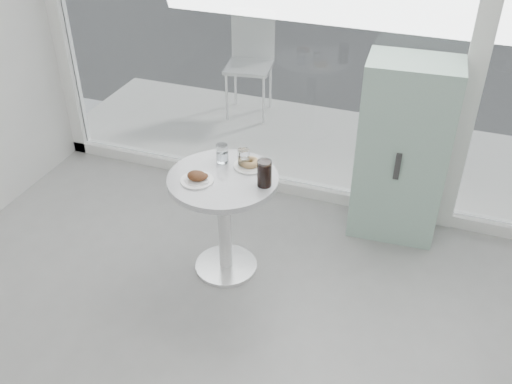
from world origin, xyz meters
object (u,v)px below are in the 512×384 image
at_px(mint_cabinet, 402,151).
at_px(cola_glass, 264,174).
at_px(patio_chair, 251,57).
at_px(plate_fritter, 198,178).
at_px(plate_donut, 250,164).
at_px(water_tumbler_a, 222,155).
at_px(main_table, 224,205).
at_px(water_tumbler_b, 244,159).

height_order(mint_cabinet, cola_glass, mint_cabinet).
bearing_deg(patio_chair, plate_fritter, -85.59).
relative_size(plate_donut, cola_glass, 1.23).
distance_m(plate_fritter, water_tumbler_a, 0.28).
bearing_deg(plate_donut, water_tumbler_a, -177.38).
bearing_deg(water_tumbler_a, plate_donut, 2.62).
bearing_deg(mint_cabinet, patio_chair, 135.39).
xyz_separation_m(main_table, water_tumbler_a, (-0.07, 0.17, 0.28)).
xyz_separation_m(main_table, mint_cabinet, (1.02, 0.88, 0.13)).
bearing_deg(cola_glass, mint_cabinet, 49.80).
xyz_separation_m(mint_cabinet, water_tumbler_b, (-0.94, -0.71, 0.14)).
bearing_deg(main_table, mint_cabinet, 40.67).
xyz_separation_m(plate_fritter, plate_donut, (0.25, 0.28, -0.01)).
xyz_separation_m(plate_fritter, water_tumbler_a, (0.06, 0.27, 0.03)).
bearing_deg(plate_fritter, cola_glass, 13.99).
relative_size(main_table, mint_cabinet, 0.56).
height_order(plate_donut, water_tumbler_a, water_tumbler_a).
bearing_deg(patio_chair, plate_donut, -78.09).
height_order(main_table, plate_donut, plate_donut).
bearing_deg(water_tumbler_b, main_table, -115.48).
bearing_deg(cola_glass, patio_chair, 112.43).
bearing_deg(main_table, plate_donut, 56.19).
relative_size(patio_chair, plate_fritter, 4.86).
bearing_deg(plate_fritter, water_tumbler_b, 52.08).
bearing_deg(mint_cabinet, main_table, -143.12).
bearing_deg(main_table, patio_chair, 106.35).
relative_size(patio_chair, plate_donut, 4.78).
relative_size(mint_cabinet, plate_donut, 6.32).
relative_size(mint_cabinet, plate_fritter, 6.44).
height_order(mint_cabinet, plate_fritter, mint_cabinet).
height_order(mint_cabinet, plate_donut, mint_cabinet).
relative_size(mint_cabinet, patio_chair, 1.32).
distance_m(patio_chair, plate_donut, 2.34).
height_order(main_table, plate_fritter, plate_fritter).
distance_m(main_table, mint_cabinet, 1.36).
xyz_separation_m(patio_chair, plate_fritter, (0.56, -2.46, 0.16)).
bearing_deg(water_tumbler_b, mint_cabinet, 37.02).
height_order(patio_chair, cola_glass, patio_chair).
distance_m(main_table, plate_fritter, 0.30).
height_order(main_table, cola_glass, cola_glass).
bearing_deg(mint_cabinet, plate_fritter, -143.41).
relative_size(main_table, plate_donut, 3.56).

